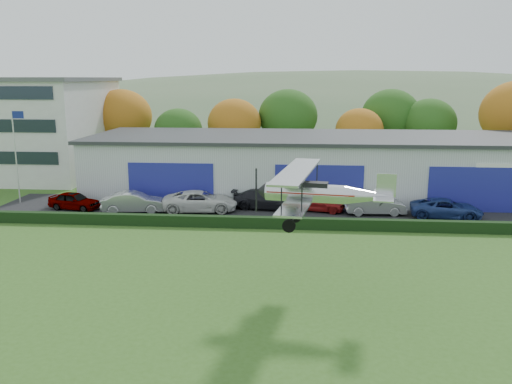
# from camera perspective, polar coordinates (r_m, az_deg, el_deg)

# --- Properties ---
(ground) EXTENTS (300.00, 300.00, 0.00)m
(ground) POSITION_cam_1_polar(r_m,az_deg,el_deg) (22.17, -4.81, -15.54)
(ground) COLOR #33581B
(ground) RESTS_ON ground
(apron) EXTENTS (48.00, 9.00, 0.05)m
(apron) POSITION_cam_1_polar(r_m,az_deg,el_deg) (41.62, 4.06, -2.11)
(apron) COLOR black
(apron) RESTS_ON ground
(hedge) EXTENTS (46.00, 0.60, 0.80)m
(hedge) POSITION_cam_1_polar(r_m,az_deg,el_deg) (36.88, 3.97, -3.39)
(hedge) COLOR black
(hedge) RESTS_ON ground
(hangar) EXTENTS (40.60, 12.60, 5.30)m
(hangar) POSITION_cam_1_polar(r_m,az_deg,el_deg) (47.94, 6.62, 2.96)
(hangar) COLOR #B2B7BC
(hangar) RESTS_ON ground
(office_block) EXTENTS (20.60, 15.60, 10.40)m
(office_block) POSITION_cam_1_polar(r_m,az_deg,el_deg) (62.95, -25.35, 6.42)
(office_block) COLOR silver
(office_block) RESTS_ON ground
(flagpole) EXTENTS (1.05, 0.10, 8.00)m
(flagpole) POSITION_cam_1_polar(r_m,az_deg,el_deg) (47.75, -24.55, 4.48)
(flagpole) COLOR silver
(flagpole) RESTS_ON ground
(tree_belt) EXTENTS (75.70, 13.22, 10.12)m
(tree_belt) POSITION_cam_1_polar(r_m,az_deg,el_deg) (60.18, 2.34, 7.74)
(tree_belt) COLOR #3D2614
(tree_belt) RESTS_ON ground
(distant_hills) EXTENTS (430.00, 196.00, 56.00)m
(distant_hills) POSITION_cam_1_polar(r_m,az_deg,el_deg) (161.21, 1.95, 3.90)
(distant_hills) COLOR #4C6642
(distant_hills) RESTS_ON ground
(car_0) EXTENTS (4.37, 2.46, 1.40)m
(car_0) POSITION_cam_1_polar(r_m,az_deg,el_deg) (44.37, -19.10, -0.90)
(car_0) COLOR gray
(car_0) RESTS_ON apron
(car_1) EXTENTS (5.12, 2.42, 1.62)m
(car_1) POSITION_cam_1_polar(r_m,az_deg,el_deg) (42.04, -13.07, -1.08)
(car_1) COLOR silver
(car_1) RESTS_ON apron
(car_2) EXTENTS (6.14, 3.48, 1.62)m
(car_2) POSITION_cam_1_polar(r_m,az_deg,el_deg) (41.53, -6.07, -0.99)
(car_2) COLOR silver
(car_2) RESTS_ON apron
(car_3) EXTENTS (5.65, 2.98, 1.56)m
(car_3) POSITION_cam_1_polar(r_m,az_deg,el_deg) (42.12, 1.11, -0.78)
(car_3) COLOR black
(car_3) RESTS_ON apron
(car_4) EXTENTS (4.58, 2.70, 1.46)m
(car_4) POSITION_cam_1_polar(r_m,az_deg,el_deg) (41.69, 6.65, -1.07)
(car_4) COLOR maroon
(car_4) RESTS_ON apron
(car_5) EXTENTS (4.71, 1.88, 1.52)m
(car_5) POSITION_cam_1_polar(r_m,az_deg,el_deg) (41.39, 12.80, -1.35)
(car_5) COLOR silver
(car_5) RESTS_ON apron
(car_6) EXTENTS (5.47, 3.02, 1.45)m
(car_6) POSITION_cam_1_polar(r_m,az_deg,el_deg) (41.82, 19.92, -1.70)
(car_6) COLOR navy
(car_6) RESTS_ON apron
(biplane) EXTENTS (6.46, 7.39, 2.75)m
(biplane) POSITION_cam_1_polar(r_m,az_deg,el_deg) (24.33, 6.62, 0.05)
(biplane) COLOR silver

